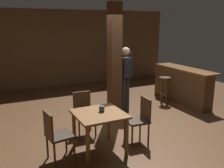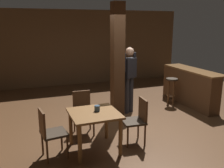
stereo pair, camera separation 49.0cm
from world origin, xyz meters
name	(u,v)px [view 1 (the left image)]	position (x,y,z in m)	size (l,w,h in m)	color
ground_plane	(132,125)	(0.00, 0.00, 0.00)	(10.80, 10.80, 0.00)	#4C301C
wall_back	(72,48)	(0.00, 4.50, 1.40)	(8.00, 0.10, 2.80)	brown
pillar	(114,61)	(-0.09, 0.73, 1.40)	(0.28, 0.28, 2.80)	#422816
dining_table	(99,120)	(-1.15, -0.76, 0.60)	(0.87, 0.87, 0.73)	brown
chair_east	(140,117)	(-0.29, -0.79, 0.51)	(0.46, 0.46, 0.89)	#2D2319
chair_west	(56,133)	(-1.96, -0.78, 0.51)	(0.47, 0.47, 0.89)	#2D2319
chair_north	(84,111)	(-1.16, 0.06, 0.51)	(0.44, 0.44, 0.89)	#2D2319
napkin_cup	(102,109)	(-1.08, -0.71, 0.79)	(0.10, 0.10, 0.11)	#33475B
standing_person	(125,75)	(0.27, 0.83, 1.00)	(0.46, 0.31, 1.72)	black
bar_counter	(181,85)	(2.20, 0.85, 0.52)	(0.56, 2.12, 1.02)	brown
bar_stool_near	(165,84)	(1.72, 1.03, 0.57)	(0.33, 0.33, 0.77)	#2D2319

